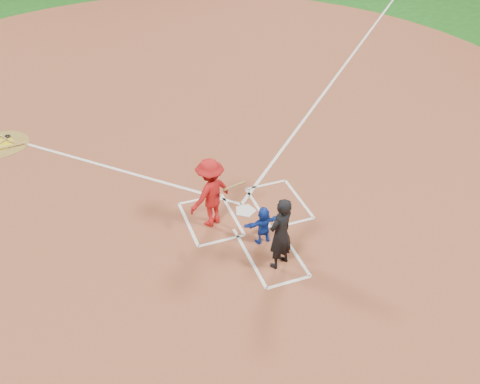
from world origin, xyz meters
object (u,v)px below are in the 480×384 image
object	(u,v)px
umpire	(281,233)
batter_at_plate	(210,193)
on_deck_circle	(1,144)
catcher	(263,225)
home_plate	(245,211)

from	to	relation	value
umpire	batter_at_plate	size ratio (longest dim) A/B	0.99
on_deck_circle	catcher	xyz separation A→B (m)	(6.09, -7.18, 0.51)
home_plate	on_deck_circle	distance (m)	8.50
home_plate	on_deck_circle	size ratio (longest dim) A/B	0.35
home_plate	catcher	xyz separation A→B (m)	(-0.02, -1.28, 0.51)
batter_at_plate	umpire	bearing A→B (deg)	-62.92
umpire	batter_at_plate	xyz separation A→B (m)	(-1.03, 2.01, 0.01)
umpire	on_deck_circle	bearing A→B (deg)	-77.43
catcher	batter_at_plate	world-z (taller)	batter_at_plate
on_deck_circle	batter_at_plate	xyz separation A→B (m)	(5.11, -6.06, 0.96)
catcher	home_plate	bearing A→B (deg)	-94.47
catcher	umpire	bearing A→B (deg)	89.43
on_deck_circle	catcher	distance (m)	9.43
umpire	batter_at_plate	world-z (taller)	batter_at_plate
catcher	umpire	size ratio (longest dim) A/B	0.54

